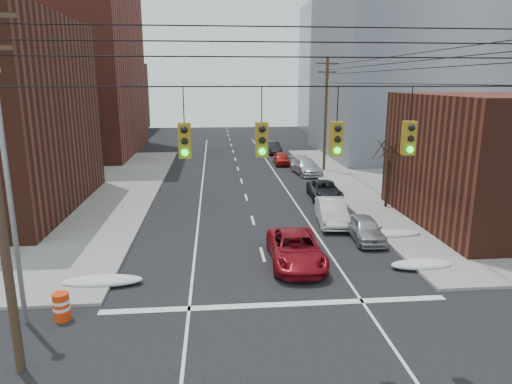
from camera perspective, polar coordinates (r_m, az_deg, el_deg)
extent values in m
cube|color=maroon|center=(62.29, -26.96, 18.03)|extent=(24.00, 20.00, 30.00)
cube|color=#471F15|center=(87.38, -21.34, 10.96)|extent=(22.00, 18.00, 12.00)
cube|color=gray|center=(59.43, 19.82, 16.52)|extent=(22.00, 20.00, 25.00)
cube|color=gray|center=(84.34, 13.43, 14.84)|extent=(20.00, 18.00, 22.00)
cylinder|color=#473323|center=(45.51, 8.70, 9.43)|extent=(0.28, 0.28, 11.00)
cube|color=#473323|center=(45.43, 8.93, 15.60)|extent=(2.20, 0.12, 0.12)
cube|color=#473323|center=(45.40, 8.89, 14.59)|extent=(1.80, 0.12, 0.12)
cylinder|color=black|center=(13.29, 5.14, 13.01)|extent=(17.00, 0.04, 0.04)
cylinder|color=black|center=(13.12, -9.05, 10.71)|extent=(0.03, 0.03, 1.00)
cube|color=olive|center=(13.21, -8.89, 6.37)|extent=(0.35, 0.30, 1.00)
sphere|color=black|center=(13.00, -8.98, 7.68)|extent=(0.20, 0.20, 0.20)
sphere|color=black|center=(13.04, -8.93, 6.28)|extent=(0.20, 0.20, 0.20)
sphere|color=#0CE526|center=(13.08, -8.88, 4.89)|extent=(0.20, 0.20, 0.20)
cylinder|color=black|center=(13.16, 0.72, 10.88)|extent=(0.03, 0.03, 1.00)
cube|color=olive|center=(13.25, 0.71, 6.56)|extent=(0.35, 0.30, 1.00)
sphere|color=black|center=(13.05, 0.79, 7.86)|extent=(0.20, 0.20, 0.20)
sphere|color=black|center=(13.08, 0.79, 6.46)|extent=(0.20, 0.20, 0.20)
sphere|color=#0CE526|center=(13.13, 0.78, 5.08)|extent=(0.20, 0.20, 0.20)
cylinder|color=black|center=(13.57, 10.17, 10.75)|extent=(0.03, 0.03, 1.00)
cube|color=olive|center=(13.65, 9.99, 6.56)|extent=(0.35, 0.30, 1.00)
sphere|color=black|center=(13.46, 10.24, 7.82)|extent=(0.20, 0.20, 0.20)
sphere|color=black|center=(13.49, 10.18, 6.47)|extent=(0.20, 0.20, 0.20)
sphere|color=#0CE526|center=(13.53, 10.13, 5.13)|extent=(0.20, 0.20, 0.20)
cylinder|color=black|center=(14.31, 18.84, 10.39)|extent=(0.03, 0.03, 1.00)
cube|color=olive|center=(14.39, 18.54, 6.42)|extent=(0.35, 0.30, 1.00)
sphere|color=black|center=(14.20, 18.91, 7.60)|extent=(0.20, 0.20, 0.20)
sphere|color=black|center=(14.23, 18.81, 6.33)|extent=(0.20, 0.20, 0.20)
sphere|color=#0CE526|center=(14.27, 18.71, 5.05)|extent=(0.20, 0.20, 0.20)
cylinder|color=gray|center=(18.09, -28.30, -1.56)|extent=(0.18, 0.18, 9.00)
cylinder|color=black|center=(33.12, 16.07, 0.94)|extent=(0.20, 0.20, 3.50)
cylinder|color=black|center=(32.96, 16.89, 4.94)|extent=(0.27, 0.82, 1.19)
cylinder|color=black|center=(33.30, 16.35, 5.21)|extent=(1.17, 0.54, 1.38)
cylinder|color=black|center=(33.22, 15.20, 5.32)|extent=(1.44, 1.00, 1.48)
cylinder|color=black|center=(32.62, 15.65, 4.93)|extent=(0.17, 0.84, 1.19)
cylinder|color=black|center=(32.14, 15.87, 4.95)|extent=(0.82, 0.99, 1.40)
cylinder|color=black|center=(31.93, 17.01, 4.88)|extent=(1.74, 0.21, 1.43)
cylinder|color=black|center=(32.62, 17.03, 4.84)|extent=(0.48, 0.73, 1.20)
ellipsoid|color=silver|center=(21.50, -18.65, -10.48)|extent=(3.50, 1.08, 0.42)
ellipsoid|color=silver|center=(23.48, 19.98, -8.50)|extent=(3.00, 1.08, 0.42)
ellipsoid|color=silver|center=(27.35, 16.03, -5.06)|extent=(4.00, 1.08, 0.42)
imported|color=maroon|center=(22.58, 5.00, -7.11)|extent=(2.64, 5.49, 1.51)
imported|color=#A0A0A4|center=(26.45, 13.50, -4.48)|extent=(1.75, 4.03, 1.35)
imported|color=silver|center=(29.00, 9.43, -2.46)|extent=(2.15, 4.88, 1.56)
imported|color=black|center=(35.14, 8.56, 0.23)|extent=(2.47, 4.91, 1.33)
imported|color=silver|center=(44.32, 6.26, 3.19)|extent=(2.76, 5.37, 1.49)
imported|color=#9C180E|center=(49.23, 3.21, 4.20)|extent=(1.71, 3.95, 1.33)
imported|color=black|center=(56.95, 2.05, 5.57)|extent=(2.01, 4.58, 1.46)
imported|color=white|center=(33.28, -26.63, -1.44)|extent=(4.79, 2.45, 1.51)
imported|color=#ABABB0|center=(42.14, -21.83, 1.88)|extent=(5.53, 3.95, 1.40)
imported|color=#BABABF|center=(41.12, -27.39, 0.93)|extent=(3.90, 2.74, 1.23)
cylinder|color=red|center=(19.04, -23.14, -13.05)|extent=(0.62, 0.62, 1.07)
cylinder|color=white|center=(18.95, -23.21, -12.47)|extent=(0.63, 0.63, 0.13)
cylinder|color=white|center=(19.06, -23.13, -13.19)|extent=(0.63, 0.63, 0.13)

